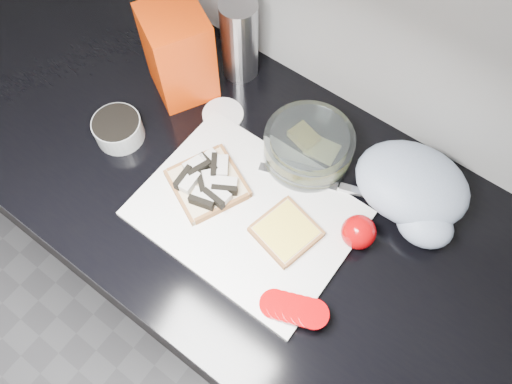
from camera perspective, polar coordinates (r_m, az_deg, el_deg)
base_cabinet at (r=1.41m, az=1.19°, el=-9.58°), size 3.50×0.60×0.86m
countertop at (r=0.99m, az=1.67°, el=-1.71°), size 3.50×0.64×0.04m
cutting_board at (r=0.96m, az=-1.07°, el=-2.48°), size 0.40×0.30×0.01m
bread_left at (r=0.97m, az=-5.49°, el=1.11°), size 0.18×0.18×0.04m
bread_right at (r=0.93m, az=3.45°, el=-4.55°), size 0.13×0.13×0.02m
tomato_slices at (r=0.88m, az=4.32°, el=-13.18°), size 0.13×0.09×0.03m
knife at (r=0.99m, az=8.71°, el=0.79°), size 0.23×0.09×0.01m
seed_tub at (r=1.07m, az=-15.49°, el=7.02°), size 0.10×0.10×0.05m
tub_lid at (r=1.08m, az=-3.80°, el=8.84°), size 0.09×0.09×0.01m
glass_bowl at (r=1.00m, az=5.98°, el=5.07°), size 0.18×0.18×0.07m
bread_bag at (r=1.07m, az=-8.81°, el=15.37°), size 0.17×0.17×0.20m
steel_canister at (r=1.09m, az=-1.90°, el=16.97°), size 0.08×0.08×0.19m
grocery_bag at (r=0.98m, az=17.57°, el=0.29°), size 0.24×0.21×0.10m
whole_tomatoes at (r=0.93m, az=11.64°, el=-4.50°), size 0.07×0.07×0.07m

